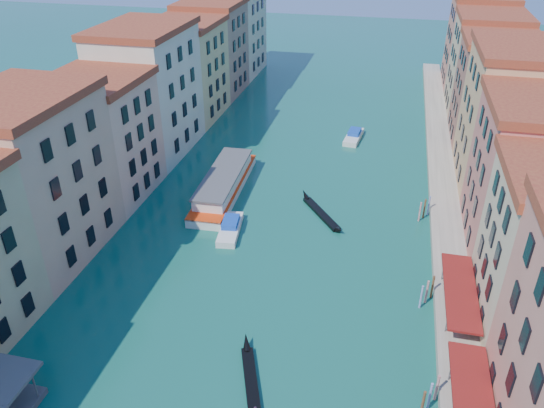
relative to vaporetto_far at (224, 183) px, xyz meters
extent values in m
cube|color=tan|center=(-16.40, -19.40, 8.06)|extent=(12.00, 17.00, 19.00)
cube|color=maroon|center=(-16.40, -19.40, 18.06)|extent=(12.80, 17.40, 1.00)
cube|color=#DDA683|center=(-16.40, -3.90, 6.81)|extent=(12.00, 14.00, 16.50)
cube|color=maroon|center=(-16.40, -3.90, 15.56)|extent=(12.80, 14.40, 1.00)
cube|color=beige|center=(-16.40, 12.10, 8.56)|extent=(12.00, 18.00, 20.00)
cube|color=maroon|center=(-16.40, 12.10, 19.06)|extent=(12.80, 18.40, 1.00)
cube|color=tan|center=(-16.40, 29.10, 7.31)|extent=(12.00, 16.00, 17.50)
cube|color=maroon|center=(-16.40, 29.10, 16.56)|extent=(12.80, 16.40, 1.00)
cube|color=#9B7158|center=(-16.40, 44.60, 7.81)|extent=(12.00, 15.00, 18.50)
cube|color=maroon|center=(-16.40, 44.60, 17.56)|extent=(12.80, 15.40, 1.00)
cube|color=beige|center=(-16.40, 60.60, 8.06)|extent=(12.00, 17.00, 19.00)
cube|color=#C56656|center=(39.60, -4.90, 7.56)|extent=(12.00, 16.00, 18.00)
cube|color=tan|center=(39.60, 12.10, 8.56)|extent=(12.00, 18.00, 20.00)
cube|color=maroon|center=(39.60, 12.10, 19.06)|extent=(12.80, 18.40, 1.00)
cube|color=#965644|center=(39.60, 28.60, 7.31)|extent=(12.00, 15.00, 17.50)
cube|color=maroon|center=(39.60, 28.60, 16.56)|extent=(12.80, 15.40, 1.00)
cube|color=tan|center=(39.60, 44.10, 7.81)|extent=(12.00, 16.00, 18.50)
cube|color=maroon|center=(39.60, 44.10, 17.56)|extent=(12.80, 16.40, 1.00)
cube|color=#BC6F58|center=(39.60, 60.60, 8.31)|extent=(12.00, 17.00, 19.50)
cube|color=gray|center=(31.60, 6.10, -0.94)|extent=(4.00, 140.00, 1.00)
cylinder|color=#4F4F52|center=(30.40, -30.30, 0.06)|extent=(0.12, 0.12, 3.00)
cube|color=maroon|center=(31.80, -19.90, 1.56)|extent=(3.20, 12.60, 0.25)
cylinder|color=#4F4F52|center=(30.40, -24.10, 0.06)|extent=(0.12, 0.12, 3.00)
cylinder|color=#4F4F52|center=(30.40, -15.70, 0.06)|extent=(0.12, 0.12, 3.00)
cylinder|color=brown|center=(28.10, -33.90, -0.14)|extent=(0.24, 0.24, 3.20)
cylinder|color=brown|center=(28.70, -32.90, -0.14)|extent=(0.24, 0.24, 3.20)
cylinder|color=brown|center=(29.30, -31.90, -0.14)|extent=(0.24, 0.24, 3.20)
cylinder|color=brown|center=(28.10, -19.90, -0.14)|extent=(0.24, 0.24, 3.20)
cylinder|color=brown|center=(28.70, -18.90, -0.14)|extent=(0.24, 0.24, 3.20)
cylinder|color=brown|center=(29.30, -17.90, -0.14)|extent=(0.24, 0.24, 3.20)
cylinder|color=brown|center=(28.10, -1.90, -0.14)|extent=(0.24, 0.24, 3.20)
cylinder|color=brown|center=(28.70, -0.90, -0.14)|extent=(0.24, 0.24, 3.20)
cylinder|color=brown|center=(29.30, 0.10, -0.14)|extent=(0.24, 0.24, 3.20)
cube|color=silver|center=(0.00, 0.00, -0.79)|extent=(5.73, 21.63, 1.29)
cube|color=silver|center=(0.00, 0.00, 0.60)|extent=(5.01, 17.32, 1.72)
cube|color=#4F4F52|center=(0.00, 0.00, 1.62)|extent=(5.35, 17.87, 0.27)
cube|color=red|center=(0.00, 0.00, -0.20)|extent=(5.78, 21.64, 0.27)
cube|color=black|center=(13.48, -34.41, -1.22)|extent=(4.23, 8.86, 0.45)
cone|color=black|center=(11.70, -29.70, -0.83)|extent=(1.56, 2.21, 1.69)
cube|color=black|center=(15.04, -3.38, -1.21)|extent=(6.26, 8.00, 0.45)
cone|color=black|center=(12.06, 0.70, -0.83)|extent=(1.93, 2.18, 1.70)
cone|color=black|center=(18.02, -7.46, -0.93)|extent=(1.72, 1.89, 1.49)
cube|color=silver|center=(4.10, -10.36, -1.00)|extent=(3.40, 7.93, 0.88)
cube|color=#1545B2|center=(4.03, -9.82, -0.23)|extent=(2.39, 3.52, 0.77)
cube|color=silver|center=(16.75, 24.39, -1.00)|extent=(3.17, 7.89, 0.88)
cube|color=#1545B2|center=(16.80, 24.94, -0.23)|extent=(2.29, 3.48, 0.77)
camera|label=1|loc=(22.70, -65.76, 36.35)|focal=35.00mm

